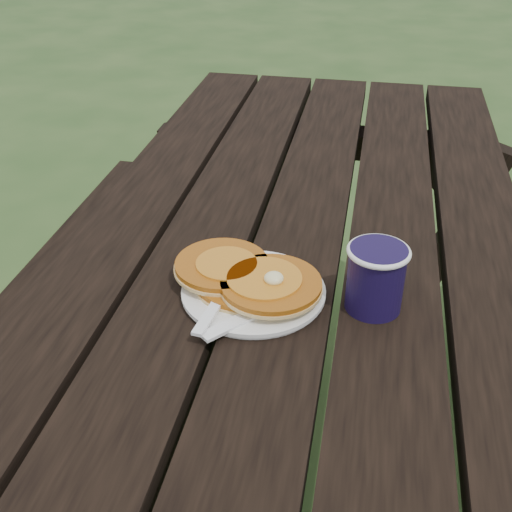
% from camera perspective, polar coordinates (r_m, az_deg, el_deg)
% --- Properties ---
extents(picnic_table, '(1.36, 1.80, 0.75)m').
position_cam_1_polar(picnic_table, '(1.27, 2.96, -14.18)').
color(picnic_table, black).
rests_on(picnic_table, ground).
extents(plate, '(0.21, 0.21, 0.01)m').
position_cam_1_polar(plate, '(0.92, -0.22, -3.23)').
color(plate, white).
rests_on(plate, picnic_table).
extents(pancake_stack, '(0.22, 0.17, 0.04)m').
position_cam_1_polar(pancake_stack, '(0.91, -0.77, -1.91)').
color(pancake_stack, '#B05E13').
rests_on(pancake_stack, plate).
extents(knife, '(0.13, 0.15, 0.00)m').
position_cam_1_polar(knife, '(0.87, 0.16, -4.93)').
color(knife, white).
rests_on(knife, plate).
extents(fork, '(0.05, 0.16, 0.01)m').
position_cam_1_polar(fork, '(0.86, -3.89, -4.82)').
color(fork, white).
rests_on(fork, plate).
extents(coffee_cup, '(0.09, 0.09, 0.10)m').
position_cam_1_polar(coffee_cup, '(0.88, 10.62, -1.64)').
color(coffee_cup, black).
rests_on(coffee_cup, picnic_table).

